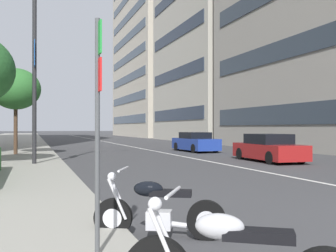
# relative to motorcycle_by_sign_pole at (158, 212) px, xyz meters

# --- Properties ---
(lane_centre_stripe) EXTENTS (110.00, 0.16, 0.01)m
(lane_centre_stripe) POSITION_rel_motorcycle_by_sign_pole_xyz_m (32.92, -6.61, -0.40)
(lane_centre_stripe) COLOR silver
(lane_centre_stripe) RESTS_ON ground
(motorcycle_by_sign_pole) EXTENTS (1.04, 1.90, 1.08)m
(motorcycle_by_sign_pole) POSITION_rel_motorcycle_by_sign_pole_xyz_m (0.00, 0.00, 0.00)
(motorcycle_by_sign_pole) COLOR black
(motorcycle_by_sign_pole) RESTS_ON ground
(car_following_behind) EXTENTS (4.54, 2.03, 1.39)m
(car_following_behind) POSITION_rel_motorcycle_by_sign_pole_xyz_m (10.79, -9.49, 0.24)
(car_following_behind) COLOR maroon
(car_following_behind) RESTS_ON ground
(car_lead_in_lane) EXTENTS (4.48, 2.00, 1.39)m
(car_lead_in_lane) POSITION_rel_motorcycle_by_sign_pole_xyz_m (19.32, -9.20, 0.24)
(car_lead_in_lane) COLOR navy
(car_lead_in_lane) RESTS_ON ground
(parking_sign_by_curb) EXTENTS (0.32, 0.06, 2.90)m
(parking_sign_by_curb) POSITION_rel_motorcycle_by_sign_pole_xyz_m (-0.92, 1.07, 1.55)
(parking_sign_by_curb) COLOR #47494C
(parking_sign_by_curb) RESTS_ON sidewalk_right_plaza
(street_lamp_with_banners) EXTENTS (1.26, 2.77, 8.98)m
(street_lamp_with_banners) POSITION_rel_motorcycle_by_sign_pole_xyz_m (11.90, 1.35, 5.08)
(street_lamp_with_banners) COLOR #232326
(street_lamp_with_banners) RESTS_ON sidewalk_right_plaza
(street_tree_near_plaza_corner) EXTENTS (2.87, 2.87, 5.08)m
(street_tree_near_plaza_corner) POSITION_rel_motorcycle_by_sign_pole_xyz_m (18.58, 2.74, 3.59)
(street_tree_near_plaza_corner) COLOR #473323
(street_tree_near_plaza_corner) RESTS_ON sidewalk_right_plaza
(office_tower_mid_left) EXTENTS (28.00, 16.70, 41.42)m
(office_tower_mid_left) POSITION_rel_motorcycle_by_sign_pole_xyz_m (66.55, -23.97, 20.31)
(office_tower_mid_left) COLOR beige
(office_tower_mid_left) RESTS_ON ground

